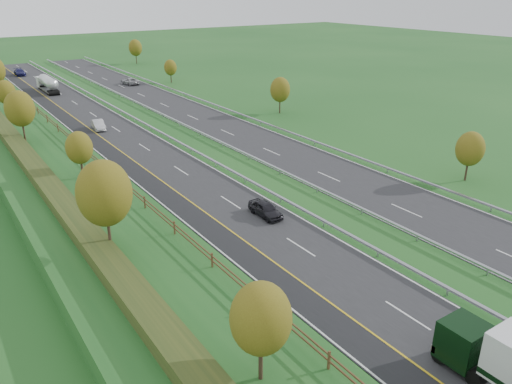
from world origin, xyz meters
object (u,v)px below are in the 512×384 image
at_px(road_tanker, 47,83).
at_px(car_oncoming, 130,81).
at_px(car_dark_near, 266,209).
at_px(car_silver_mid, 98,125).
at_px(car_small_far, 20,72).

distance_m(road_tanker, car_oncoming, 18.21).
distance_m(car_dark_near, car_oncoming, 79.50).
bearing_deg(car_dark_near, road_tanker, 92.29).
height_order(road_tanker, car_silver_mid, road_tanker).
relative_size(road_tanker, car_oncoming, 2.03).
distance_m(car_dark_near, car_silver_mid, 42.37).
xyz_separation_m(car_silver_mid, car_small_far, (-0.19, 64.22, 0.06)).
bearing_deg(car_oncoming, car_dark_near, 71.78).
bearing_deg(car_silver_mid, car_dark_near, -78.82).
height_order(car_silver_mid, car_small_far, car_small_far).
xyz_separation_m(car_small_far, car_oncoming, (19.06, -28.45, -0.05)).
relative_size(car_silver_mid, car_oncoming, 0.83).
distance_m(road_tanker, car_silver_mid, 37.38).
xyz_separation_m(car_dark_near, car_small_far, (-3.72, 106.45, 0.07)).
bearing_deg(car_dark_near, car_small_far, 92.30).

